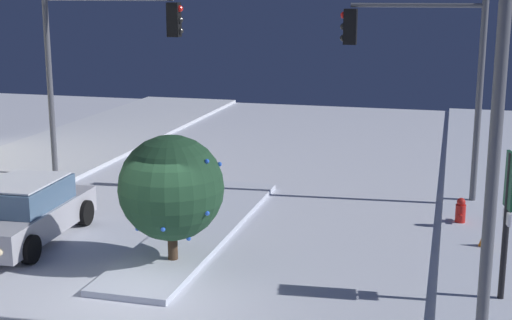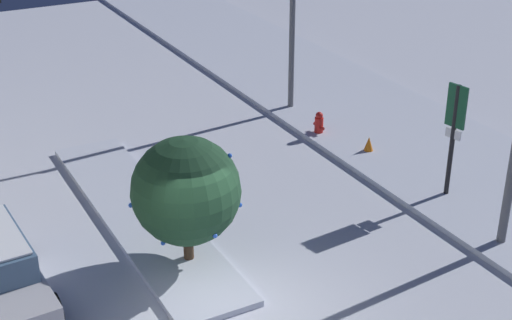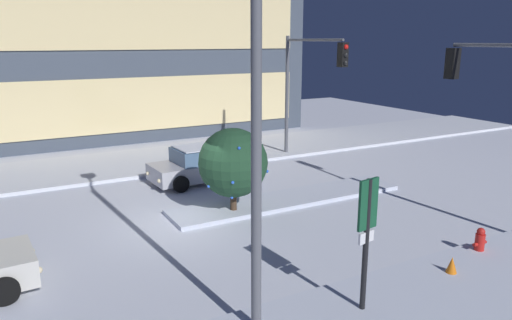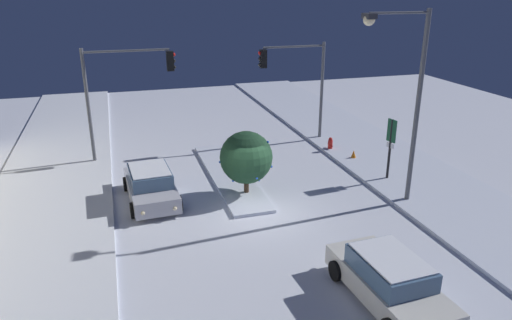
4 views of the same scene
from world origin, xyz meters
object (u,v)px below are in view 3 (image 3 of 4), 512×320
Objects in this scene: street_lamp_arched at (239,69)px; car_far at (203,165)px; fire_hydrant at (480,242)px; decorated_tree_median at (233,163)px; traffic_light_corner_near_right at (506,99)px; construction_cone at (452,267)px; parking_info_sign at (367,230)px; traffic_light_corner_far_right at (309,75)px.

car_far is at bearing -15.61° from street_lamp_arched.
fire_hydrant is 7.71m from decorated_tree_median.
construction_cone is (-3.98, -1.79, -3.74)m from traffic_light_corner_near_right.
parking_info_sign is 1.03× the size of decorated_tree_median.
traffic_light_corner_far_right is 11.62m from fire_hydrant.
traffic_light_corner_near_right reaches higher than fire_hydrant.
traffic_light_corner_far_right reaches higher than traffic_light_corner_near_right.
traffic_light_corner_near_right is 4.45m from fire_hydrant.
street_lamp_arched is at bearing 68.45° from car_far.
traffic_light_corner_near_right is 1.91× the size of parking_info_sign.
construction_cone is at bearing 97.60° from car_far.
street_lamp_arched is at bearing -114.82° from decorated_tree_median.
decorated_tree_median is (0.35, 6.90, -0.16)m from parking_info_sign.
street_lamp_arched is 2.65× the size of parking_info_sign.
traffic_light_corner_near_right is at bearing -82.11° from street_lamp_arched.
traffic_light_corner_near_right is 7.57m from parking_info_sign.
parking_info_sign is at bearing -92.88° from decorated_tree_median.
traffic_light_corner_far_right is 8.16m from decorated_tree_median.
parking_info_sign is 3.45m from construction_cone.
traffic_light_corner_far_right reaches higher than parking_info_sign.
car_far is 10.95m from fire_hydrant.
car_far is 0.75× the size of traffic_light_corner_far_right.
street_lamp_arched reaches higher than car_far.
construction_cone is (-3.57, -11.38, -3.89)m from traffic_light_corner_far_right.
fire_hydrant reaches higher than construction_cone.
decorated_tree_median is at bearing 125.75° from fire_hydrant.
traffic_light_corner_far_right is 2.02× the size of decorated_tree_median.
traffic_light_corner_far_right is 1.03× the size of traffic_light_corner_near_right.
parking_info_sign reaches higher than construction_cone.
fire_hydrant is (-1.81, -10.84, -3.78)m from traffic_light_corner_far_right.
decorated_tree_median is at bearing -12.75° from parking_info_sign.
traffic_light_corner_far_right is 12.54m from construction_cone.
construction_cone is (2.04, -10.80, -0.44)m from car_far.
car_far is 0.56× the size of street_lamp_arched.
street_lamp_arched reaches higher than construction_cone.
traffic_light_corner_near_right reaches higher than parking_info_sign.
fire_hydrant is 0.26× the size of parking_info_sign.
fire_hydrant is (3.80, -10.26, -0.33)m from car_far.
street_lamp_arched is 4.15m from parking_info_sign.
parking_info_sign is at bearing -171.19° from fire_hydrant.
traffic_light_corner_near_right is at bearing 24.18° from construction_cone.
decorated_tree_median is (-6.24, -4.68, -2.39)m from traffic_light_corner_far_right.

